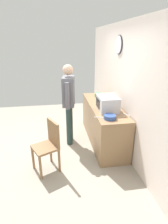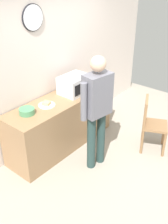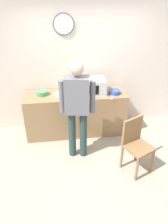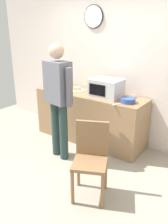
{
  "view_description": "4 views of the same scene",
  "coord_description": "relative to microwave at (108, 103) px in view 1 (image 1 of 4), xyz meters",
  "views": [
    {
      "loc": [
        3.55,
        0.17,
        2.25
      ],
      "look_at": [
        -0.28,
        0.78,
        0.72
      ],
      "focal_mm": 29.49,
      "sensor_mm": 36.0,
      "label": 1
    },
    {
      "loc": [
        -3.02,
        -1.57,
        2.86
      ],
      "look_at": [
        -0.17,
        0.76,
        0.8
      ],
      "focal_mm": 43.42,
      "sensor_mm": 36.0,
      "label": 2
    },
    {
      "loc": [
        -0.58,
        -2.73,
        2.74
      ],
      "look_at": [
        -0.09,
        0.81,
        0.7
      ],
      "focal_mm": 35.09,
      "sensor_mm": 36.0,
      "label": 3
    },
    {
      "loc": [
        2.06,
        -2.1,
        2.02
      ],
      "look_at": [
        -0.1,
        0.89,
        0.67
      ],
      "focal_mm": 38.1,
      "sensor_mm": 36.0,
      "label": 4
    }
  ],
  "objects": [
    {
      "name": "kitchen_counter",
      "position": [
        -0.34,
        0.02,
        -0.6
      ],
      "size": [
        2.04,
        0.62,
        0.89
      ],
      "primitive_type": "cube",
      "color": "#93704C",
      "rests_on": "ground_plane"
    },
    {
      "name": "spoon_utensil",
      "position": [
        0.34,
        -0.26,
        -0.15
      ],
      "size": [
        0.07,
        0.17,
        0.01
      ],
      "primitive_type": "cube",
      "rotation": [
        0.0,
        0.0,
        1.25
      ],
      "color": "silver",
      "rests_on": "kitchen_counter"
    },
    {
      "name": "fork_utensil",
      "position": [
        0.3,
        0.3,
        -0.15
      ],
      "size": [
        0.15,
        0.11,
        0.01
      ],
      "primitive_type": "cube",
      "rotation": [
        0.0,
        0.0,
        0.57
      ],
      "color": "silver",
      "rests_on": "kitchen_counter"
    },
    {
      "name": "ground_plane",
      "position": [
        -0.13,
        -1.2,
        -1.04
      ],
      "size": [
        6.0,
        6.0,
        0.0
      ],
      "primitive_type": "plane",
      "color": "#9E9384"
    },
    {
      "name": "microwave",
      "position": [
        0.0,
        0.0,
        0.0
      ],
      "size": [
        0.5,
        0.39,
        0.3
      ],
      "color": "silver",
      "rests_on": "kitchen_counter"
    },
    {
      "name": "wooden_chair",
      "position": [
        0.52,
        -1.21,
        -0.52
      ],
      "size": [
        0.53,
        0.53,
        0.94
      ],
      "color": "olive",
      "rests_on": "ground_plane"
    },
    {
      "name": "salad_bowl",
      "position": [
        -0.99,
        0.07,
        -0.11
      ],
      "size": [
        0.23,
        0.23,
        0.09
      ],
      "primitive_type": "cylinder",
      "color": "#4C8E60",
      "rests_on": "kitchen_counter"
    },
    {
      "name": "person_standing",
      "position": [
        -0.38,
        -0.76,
        0.01
      ],
      "size": [
        0.58,
        0.31,
        1.79
      ],
      "color": "#253B3A",
      "rests_on": "ground_plane"
    },
    {
      "name": "sandwich_plate",
      "position": [
        -0.63,
        0.03,
        -0.13
      ],
      "size": [
        0.26,
        0.26,
        0.07
      ],
      "color": "white",
      "rests_on": "kitchen_counter"
    },
    {
      "name": "cereal_bowl",
      "position": [
        0.43,
        -0.08,
        -0.11
      ],
      "size": [
        0.23,
        0.23,
        0.08
      ],
      "primitive_type": "cylinder",
      "color": "#33519E",
      "rests_on": "kitchen_counter"
    },
    {
      "name": "back_wall",
      "position": [
        -0.13,
        0.39,
        0.26
      ],
      "size": [
        5.4,
        0.13,
        2.6
      ],
      "color": "silver",
      "rests_on": "ground_plane"
    }
  ]
}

